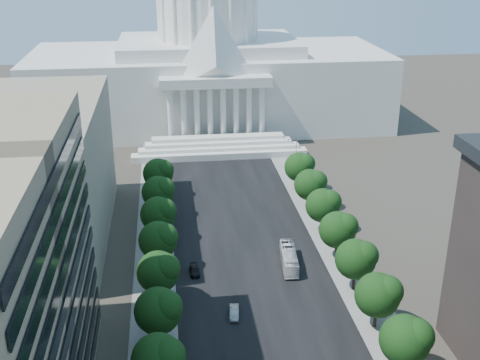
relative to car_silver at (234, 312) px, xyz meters
name	(u,v)px	position (x,y,z in m)	size (l,w,h in m)	color
road_asphalt	(245,248)	(5.15, 24.10, -0.75)	(30.00, 260.00, 0.01)	black
sidewalk_left	(155,254)	(-13.85, 24.10, -0.75)	(8.00, 260.00, 0.02)	gray
sidewalk_right	(333,243)	(24.15, 24.10, -0.75)	(8.00, 260.00, 0.02)	gray
capitol	(209,65)	(5.15, 118.99, 19.26)	(120.00, 56.00, 73.00)	white
office_block_left_far	(11,175)	(-42.85, 34.10, 14.25)	(38.00, 52.00, 30.00)	gray
tree_l_d	(160,359)	(-12.51, -18.09, 5.71)	(7.79, 7.60, 9.97)	#33261C
tree_l_e	(160,310)	(-12.51, -6.09, 5.71)	(7.79, 7.60, 9.97)	#33261C
tree_l_f	(160,271)	(-12.51, 5.91, 5.71)	(7.79, 7.60, 9.97)	#33261C
tree_l_g	(160,239)	(-12.51, 17.91, 5.71)	(7.79, 7.60, 9.97)	#33261C
tree_l_h	(160,213)	(-12.51, 29.91, 5.71)	(7.79, 7.60, 9.97)	#33261C
tree_l_i	(159,191)	(-12.51, 41.91, 5.71)	(7.79, 7.60, 9.97)	#33261C
tree_l_j	(159,173)	(-12.51, 53.91, 5.71)	(7.79, 7.60, 9.97)	#33261C
tree_r_d	(408,339)	(23.49, -18.09, 5.71)	(7.79, 7.60, 9.97)	#33261C
tree_r_e	(380,294)	(23.49, -6.09, 5.71)	(7.79, 7.60, 9.97)	#33261C
tree_r_f	(358,258)	(23.49, 5.91, 5.71)	(7.79, 7.60, 9.97)	#33261C
tree_r_g	(339,229)	(23.49, 17.91, 5.71)	(7.79, 7.60, 9.97)	#33261C
tree_r_h	(324,205)	(23.49, 29.91, 5.71)	(7.79, 7.60, 9.97)	#33261C
tree_r_i	(312,184)	(23.49, 41.91, 5.71)	(7.79, 7.60, 9.97)	#33261C
tree_r_j	(301,166)	(23.49, 53.91, 5.71)	(7.79, 7.60, 9.97)	#33261C
streetlight_c	(388,296)	(25.06, -5.90, 5.07)	(2.61, 0.44, 9.00)	gray
streetlight_d	(345,229)	(25.06, 19.10, 5.07)	(2.61, 0.44, 9.00)	gray
streetlight_e	(316,183)	(25.06, 44.10, 5.07)	(2.61, 0.44, 9.00)	gray
streetlight_f	(294,149)	(25.06, 69.10, 5.07)	(2.61, 0.44, 9.00)	gray
car_silver	(234,312)	(0.00, 0.00, 0.00)	(1.58, 4.54, 1.49)	#999BA0
car_dark_b	(195,271)	(-6.04, 15.02, -0.10)	(1.83, 4.49, 1.30)	black
city_bus	(289,258)	(12.85, 15.79, 0.91)	(2.79, 11.91, 3.32)	silver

